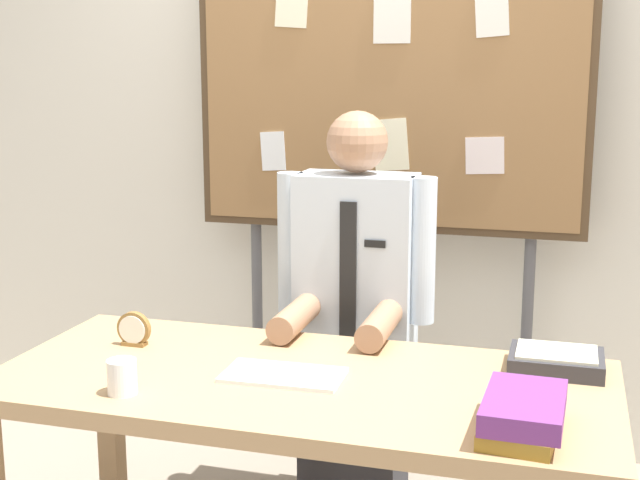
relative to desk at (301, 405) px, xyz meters
The scene contains 9 objects.
back_wall 1.50m from the desk, 90.00° to the left, with size 6.40×0.08×2.70m, color silver.
desk is the anchor object (origin of this frame).
person 0.62m from the desk, 90.00° to the left, with size 0.55×0.56×1.42m.
bulletin_board 1.41m from the desk, 90.00° to the left, with size 1.53×0.09×2.11m.
book_stack 0.66m from the desk, 19.57° to the right, with size 0.20×0.30×0.09m.
open_notebook 0.10m from the desk, 155.79° to the right, with size 0.33×0.18×0.01m, color white.
desk_clock 0.60m from the desk, 168.64° to the left, with size 0.11×0.04×0.11m.
coffee_mug 0.50m from the desk, 148.16° to the right, with size 0.08×0.08×0.09m, color white.
paper_tray 0.73m from the desk, 20.15° to the left, with size 0.26×0.20×0.06m.
Camera 1 is at (0.69, -2.17, 1.56)m, focal length 48.43 mm.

